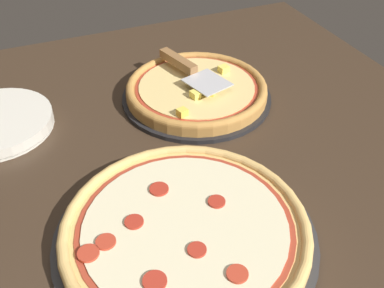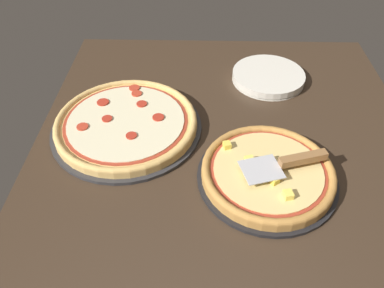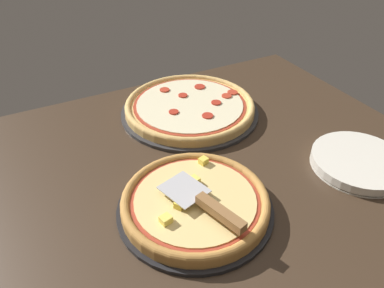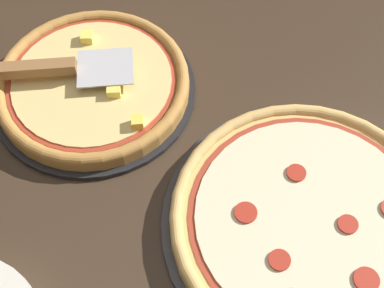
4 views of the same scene
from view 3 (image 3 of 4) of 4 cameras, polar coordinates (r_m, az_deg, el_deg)
name	(u,v)px [view 3 (image 3 of 4)]	position (r cm, az deg, el deg)	size (l,w,h in cm)	color
ground_plane	(212,178)	(94.69, 3.14, -5.20)	(121.27, 105.62, 3.60)	#38281C
pizza_pan_front	(195,208)	(83.74, 0.48, -9.76)	(34.48, 34.48, 1.00)	black
pizza_front	(195,201)	(82.22, 0.48, -8.71)	(32.41, 32.41, 4.07)	#B77F3D
pizza_pan_back	(190,111)	(116.47, -0.34, 5.00)	(42.32, 42.32, 1.00)	#2D2D30
pizza_back	(190,106)	(115.48, -0.34, 5.85)	(39.78, 39.78, 2.83)	#DBAD60
serving_spatula	(211,206)	(76.74, 2.86, -9.46)	(10.84, 21.80, 2.00)	#B7B7BC
plate_stack	(359,162)	(103.37, 24.08, -2.52)	(23.68, 23.68, 2.80)	silver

